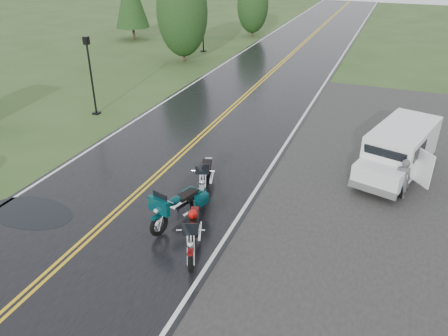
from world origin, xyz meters
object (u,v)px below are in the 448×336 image
(person_at_van, at_px, (402,179))
(lamp_post_near_left, at_px, (91,76))
(lamp_post_far_left, at_px, (203,25))
(motorcycle_silver, at_px, (202,188))
(van_white, at_px, (363,161))
(motorcycle_teal, at_px, (158,217))
(motorcycle_red, at_px, (191,251))

(person_at_van, bearing_deg, lamp_post_near_left, -16.88)
(lamp_post_near_left, height_order, lamp_post_far_left, lamp_post_far_left)
(motorcycle_silver, distance_m, person_at_van, 6.75)
(van_white, bearing_deg, motorcycle_teal, -117.31)
(motorcycle_teal, relative_size, lamp_post_far_left, 0.57)
(motorcycle_red, bearing_deg, van_white, 39.22)
(lamp_post_far_left, bearing_deg, person_at_van, -49.74)
(motorcycle_teal, height_order, lamp_post_far_left, lamp_post_far_left)
(motorcycle_red, height_order, person_at_van, person_at_van)
(motorcycle_red, xyz_separation_m, lamp_post_far_left, (-10.29, 24.12, 1.39))
(van_white, relative_size, lamp_post_far_left, 1.15)
(motorcycle_teal, distance_m, lamp_post_near_left, 11.50)
(motorcycle_silver, bearing_deg, motorcycle_teal, -122.02)
(person_at_van, bearing_deg, motorcycle_silver, 21.01)
(motorcycle_teal, distance_m, motorcycle_silver, 2.06)
(person_at_van, xyz_separation_m, lamp_post_far_left, (-15.34, 18.11, 1.35))
(motorcycle_silver, relative_size, person_at_van, 1.67)
(motorcycle_red, bearing_deg, motorcycle_silver, 87.10)
(motorcycle_teal, relative_size, motorcycle_silver, 0.97)
(lamp_post_near_left, relative_size, lamp_post_far_left, 0.94)
(motorcycle_red, bearing_deg, lamp_post_far_left, 91.68)
(van_white, distance_m, lamp_post_near_left, 13.63)
(van_white, bearing_deg, person_at_van, -4.15)
(motorcycle_silver, bearing_deg, lamp_post_far_left, 96.46)
(lamp_post_near_left, bearing_deg, lamp_post_far_left, 92.39)
(van_white, distance_m, lamp_post_far_left, 22.49)
(motorcycle_red, xyz_separation_m, motorcycle_silver, (-1.03, 3.06, 0.03))
(van_white, height_order, person_at_van, van_white)
(motorcycle_teal, relative_size, person_at_van, 1.62)
(motorcycle_red, relative_size, motorcycle_teal, 0.99)
(van_white, bearing_deg, lamp_post_near_left, -174.60)
(motorcycle_teal, height_order, lamp_post_near_left, lamp_post_near_left)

